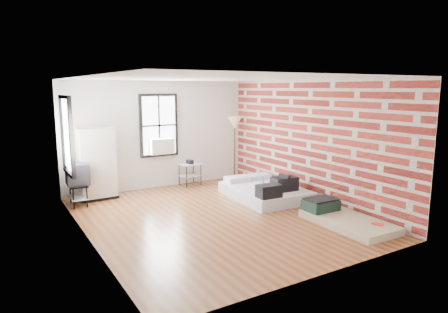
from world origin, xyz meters
TOP-DOWN VIEW (x-y plane):
  - ground at (0.00, 0.00)m, footprint 6.00×6.00m
  - room_shell at (0.23, 0.36)m, footprint 5.02×6.02m
  - mattress_main at (1.74, 0.64)m, footprint 1.62×2.12m
  - mattress_bare at (1.93, -1.59)m, footprint 1.00×1.83m
  - wardrobe at (-1.71, 2.65)m, footprint 0.87×0.52m
  - side_table at (0.76, 2.72)m, footprint 0.58×0.49m
  - floor_lamp at (2.15, 2.65)m, footprint 0.39×0.39m
  - tv_stand at (-2.21, 2.34)m, footprint 0.51×0.70m

SIDE VIEW (x-z plane):
  - ground at x=0.00m, z-range 0.00..0.00m
  - mattress_bare at x=1.93m, z-range -0.08..0.31m
  - mattress_main at x=1.74m, z-range -0.15..0.50m
  - side_table at x=0.76m, z-range 0.13..0.83m
  - tv_stand at x=-2.21m, z-range 0.21..1.16m
  - wardrobe at x=-1.71m, z-range 0.00..1.68m
  - floor_lamp at x=2.15m, z-range 0.66..2.47m
  - room_shell at x=0.23m, z-range 0.33..3.14m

